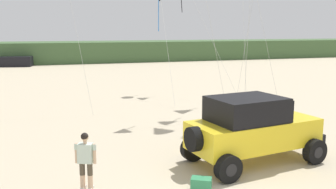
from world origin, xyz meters
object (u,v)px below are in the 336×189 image
(jeep, at_px, (252,128))
(distant_sedan, at_px, (14,62))
(person_watching, at_px, (86,158))
(cooler_box, at_px, (201,184))

(jeep, bearing_deg, distant_sedan, 105.32)
(jeep, height_order, person_watching, jeep)
(jeep, distance_m, distant_sedan, 39.35)
(jeep, xyz_separation_m, distant_sedan, (-10.39, 37.95, -0.60))
(person_watching, xyz_separation_m, distant_sedan, (-4.88, 38.54, -0.34))
(jeep, xyz_separation_m, cooler_box, (-2.49, -1.59, -1.01))
(jeep, xyz_separation_m, person_watching, (-5.51, -0.59, -0.26))
(cooler_box, bearing_deg, person_watching, -169.31)
(jeep, height_order, cooler_box, jeep)
(jeep, relative_size, person_watching, 2.99)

